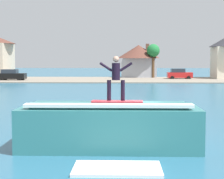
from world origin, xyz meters
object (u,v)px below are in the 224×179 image
object	(u,v)px
wave_crest	(109,126)
surfboard	(117,101)
car_far_shore	(179,74)
tree_short_bushy	(153,52)
car_near_shore	(11,75)
surfer	(116,76)
house_small_cottage	(139,59)

from	to	relation	value
wave_crest	surfboard	size ratio (longest dim) A/B	3.51
car_far_shore	tree_short_bushy	distance (m)	6.59
surfboard	tree_short_bushy	distance (m)	55.52
car_near_shore	surfer	bearing A→B (deg)	-69.35
house_small_cottage	tree_short_bushy	distance (m)	3.74
surfer	house_small_cottage	size ratio (longest dim) A/B	0.22
surfer	wave_crest	bearing A→B (deg)	132.30
house_small_cottage	tree_short_bushy	bearing A→B (deg)	-44.76
car_far_shore	car_near_shore	bearing A→B (deg)	-169.81
surfboard	car_far_shore	xyz separation A→B (m)	(9.62, 51.76, -0.96)
surfboard	tree_short_bushy	size ratio (longest dim) A/B	0.33
surfboard	car_near_shore	size ratio (longest dim) A/B	0.46
wave_crest	house_small_cottage	world-z (taller)	house_small_cottage
wave_crest	car_near_shore	distance (m)	49.65
car_far_shore	tree_short_bushy	bearing A→B (deg)	140.59
surfboard	house_small_cottage	xyz separation A→B (m)	(2.95, 57.67, 1.60)
surfboard	tree_short_bushy	xyz separation A→B (m)	(5.45, 55.18, 2.84)
surfer	car_far_shore	bearing A→B (deg)	79.41
surfboard	car_near_shore	xyz separation A→B (m)	(-17.68, 46.85, -0.96)
surfer	tree_short_bushy	world-z (taller)	tree_short_bushy
surfer	tree_short_bushy	xyz separation A→B (m)	(5.50, 55.13, 1.83)
house_small_cottage	tree_short_bushy	world-z (taller)	house_small_cottage
wave_crest	tree_short_bushy	size ratio (longest dim) A/B	1.16
wave_crest	surfboard	distance (m)	1.12
car_near_shore	car_far_shore	size ratio (longest dim) A/B	1.05
tree_short_bushy	car_far_shore	bearing A→B (deg)	-39.41
wave_crest	surfboard	world-z (taller)	surfboard
surfboard	surfer	distance (m)	1.01
surfer	house_small_cottage	xyz separation A→B (m)	(3.00, 57.61, 0.59)
surfboard	surfer	bearing A→B (deg)	133.66
car_near_shore	tree_short_bushy	bearing A→B (deg)	19.81
tree_short_bushy	house_small_cottage	bearing A→B (deg)	135.24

